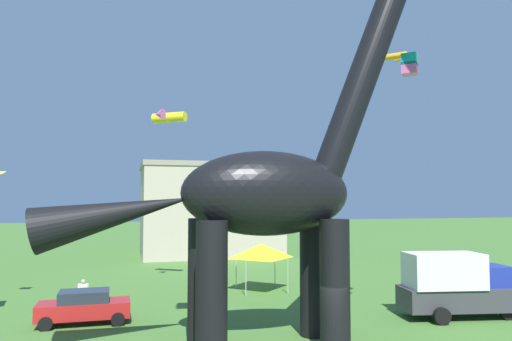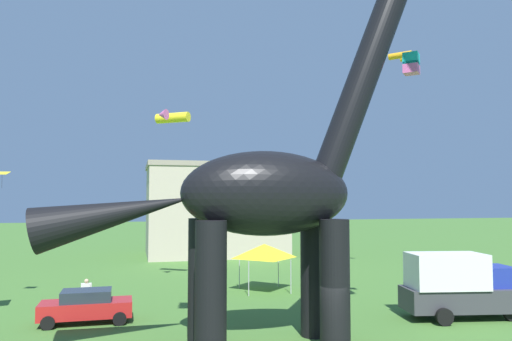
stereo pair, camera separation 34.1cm
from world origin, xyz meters
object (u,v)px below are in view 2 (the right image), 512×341
(parked_box_truck, at_px, (459,285))
(person_vendor_side, at_px, (86,290))
(festival_canopy_tent, at_px, (264,251))
(kite_mid_right, at_px, (411,64))
(kite_drifting, at_px, (401,56))
(kite_trailing, at_px, (2,173))
(person_near_flyer, at_px, (444,276))
(dinosaur_sculpture, at_px, (265,193))
(parked_sedan_left, at_px, (86,306))
(kite_apex, at_px, (171,117))

(parked_box_truck, bearing_deg, person_vendor_side, 168.30)
(festival_canopy_tent, bearing_deg, parked_box_truck, -51.57)
(kite_mid_right, xyz_separation_m, kite_drifting, (7.48, 13.32, 4.80))
(person_vendor_side, relative_size, kite_trailing, 1.63)
(parked_box_truck, bearing_deg, person_near_flyer, 68.74)
(dinosaur_sculpture, xyz_separation_m, person_near_flyer, (15.15, 9.93, -5.37))
(festival_canopy_tent, relative_size, kite_trailing, 3.35)
(parked_box_truck, distance_m, person_vendor_side, 19.43)
(parked_sedan_left, bearing_deg, parked_box_truck, -12.21)
(person_near_flyer, relative_size, person_vendor_side, 0.78)
(festival_canopy_tent, height_order, kite_trailing, kite_trailing)
(kite_drifting, bearing_deg, parked_box_truck, -109.18)
(festival_canopy_tent, bearing_deg, kite_drifting, 11.30)
(person_near_flyer, relative_size, festival_canopy_tent, 0.38)
(parked_sedan_left, xyz_separation_m, kite_mid_right, (14.33, -5.21, 11.25))
(festival_canopy_tent, bearing_deg, person_vendor_side, -167.92)
(person_vendor_side, height_order, festival_canopy_tent, festival_canopy_tent)
(dinosaur_sculpture, xyz_separation_m, kite_apex, (-2.82, 13.62, 5.25))
(dinosaur_sculpture, relative_size, parked_box_truck, 2.87)
(kite_drifting, bearing_deg, kite_mid_right, -119.34)
(person_near_flyer, bearing_deg, kite_trailing, 144.74)
(dinosaur_sculpture, height_order, parked_box_truck, dinosaur_sculpture)
(person_vendor_side, xyz_separation_m, festival_canopy_tent, (10.65, 2.28, 1.62))
(parked_box_truck, xyz_separation_m, kite_apex, (-13.35, 11.37, 9.70))
(parked_box_truck, height_order, kite_drifting, kite_drifting)
(dinosaur_sculpture, bearing_deg, festival_canopy_tent, 77.01)
(person_near_flyer, xyz_separation_m, festival_canopy_tent, (-12.04, 1.68, 1.82))
(kite_drifting, bearing_deg, parked_sedan_left, -159.61)
(parked_sedan_left, bearing_deg, kite_drifting, 19.48)
(kite_mid_right, relative_size, kite_trailing, 1.00)
(parked_sedan_left, distance_m, parked_box_truck, 18.13)
(person_near_flyer, bearing_deg, parked_box_truck, -154.27)
(kite_mid_right, bearing_deg, festival_canopy_tent, 109.96)
(dinosaur_sculpture, height_order, kite_mid_right, dinosaur_sculpture)
(dinosaur_sculpture, distance_m, kite_drifting, 22.85)
(kite_trailing, bearing_deg, kite_apex, 16.32)
(person_near_flyer, distance_m, kite_apex, 21.19)
(parked_box_truck, xyz_separation_m, kite_mid_right, (-3.43, -1.66, 10.40))
(kite_mid_right, height_order, kite_apex, kite_mid_right)
(person_near_flyer, bearing_deg, kite_apex, 135.06)
(parked_sedan_left, relative_size, festival_canopy_tent, 1.34)
(parked_sedan_left, height_order, festival_canopy_tent, festival_canopy_tent)
(parked_box_truck, relative_size, festival_canopy_tent, 1.86)
(parked_sedan_left, relative_size, kite_trailing, 4.50)
(kite_trailing, bearing_deg, parked_box_truck, -20.67)
(person_vendor_side, relative_size, festival_canopy_tent, 0.49)
(person_near_flyer, bearing_deg, kite_mid_right, -164.04)
(kite_apex, bearing_deg, kite_mid_right, -52.70)
(kite_mid_right, height_order, kite_trailing, kite_mid_right)
(dinosaur_sculpture, distance_m, person_vendor_side, 13.06)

